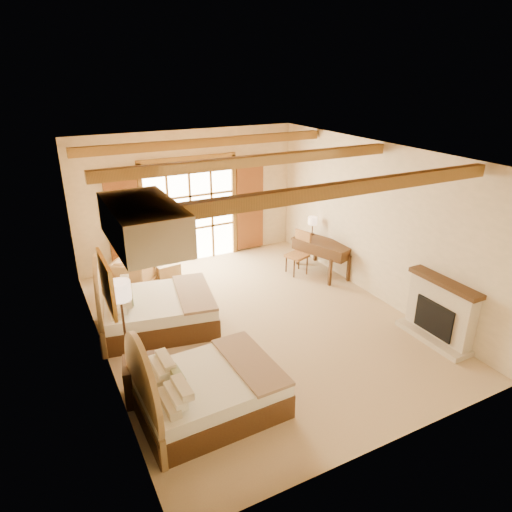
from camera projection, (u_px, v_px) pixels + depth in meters
floor at (256, 322)px, 8.73m from camera, size 7.00×7.00×0.00m
wall_back at (189, 198)px, 10.99m from camera, size 5.50×0.00×5.50m
wall_left at (96, 274)px, 6.95m from camera, size 0.00×7.00×7.00m
wall_right at (375, 222)px, 9.28m from camera, size 0.00×7.00×7.00m
ceiling at (256, 153)px, 7.50m from camera, size 7.00×7.00×0.00m
ceiling_beams at (256, 161)px, 7.55m from camera, size 5.39×4.60×0.18m
french_doors at (191, 212)px, 11.07m from camera, size 3.95×0.08×2.60m
fireplace at (439, 314)px, 8.00m from camera, size 0.46×1.40×1.16m
painting at (107, 283)px, 6.30m from camera, size 0.06×0.95×0.75m
canopy_valance at (143, 223)px, 4.94m from camera, size 0.70×1.40×0.45m
bed_near at (200, 390)px, 6.30m from camera, size 1.96×1.52×1.27m
bed_far at (150, 310)px, 8.35m from camera, size 2.30×1.88×1.34m
nightstand at (143, 380)px, 6.63m from camera, size 0.61×0.61×0.62m
floor_lamp at (120, 297)px, 6.79m from camera, size 0.34×0.34×1.59m
armchair at (134, 274)px, 9.93m from camera, size 1.06×1.07×0.70m
ottoman at (166, 270)px, 10.48m from camera, size 0.58×0.58×0.38m
desk at (323, 256)px, 10.69m from camera, size 1.05×1.55×0.77m
desk_chair at (298, 261)px, 10.69m from camera, size 0.57×0.56×1.01m
desk_lamp at (313, 221)px, 10.90m from camera, size 0.22×0.22×0.44m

